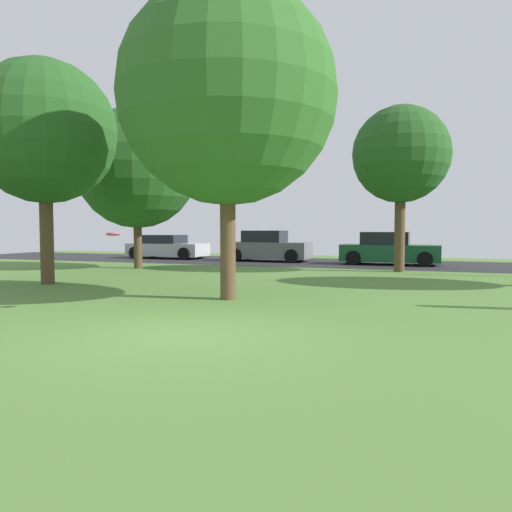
# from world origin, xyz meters

# --- Properties ---
(ground_plane) EXTENTS (44.00, 44.00, 0.00)m
(ground_plane) POSITION_xyz_m (0.00, 0.00, 0.00)
(ground_plane) COLOR #547F38
(road_strip) EXTENTS (44.00, 6.40, 0.01)m
(road_strip) POSITION_xyz_m (0.00, 16.00, 0.00)
(road_strip) COLOR #28282B
(road_strip) RESTS_ON ground_plane
(maple_tree_far) EXTENTS (3.57, 3.57, 6.13)m
(maple_tree_far) POSITION_xyz_m (2.36, 12.26, 4.32)
(maple_tree_far) COLOR brown
(maple_tree_far) RESTS_ON ground_plane
(oak_tree_right) EXTENTS (4.10, 4.10, 6.43)m
(oak_tree_right) POSITION_xyz_m (-6.95, 4.52, 4.36)
(oak_tree_right) COLOR brown
(oak_tree_right) RESTS_ON ground_plane
(maple_tree_near) EXTENTS (4.91, 4.91, 7.04)m
(maple_tree_near) POSITION_xyz_m (-0.78, 3.51, 4.58)
(maple_tree_near) COLOR brown
(maple_tree_near) RESTS_ON ground_plane
(oak_tree_center) EXTENTS (4.84, 4.84, 6.46)m
(oak_tree_center) POSITION_xyz_m (-7.70, 10.22, 4.04)
(oak_tree_center) COLOR brown
(oak_tree_center) RESTS_ON ground_plane
(frisbee_disc) EXTENTS (0.37, 0.37, 0.06)m
(frisbee_disc) POSITION_xyz_m (-2.22, 1.26, 1.50)
(frisbee_disc) COLOR #EA2D6B
(parked_car_silver) EXTENTS (4.21, 1.99, 1.27)m
(parked_car_silver) POSITION_xyz_m (-9.96, 16.31, 0.59)
(parked_car_silver) COLOR #B7B7BC
(parked_car_silver) RESTS_ON ground_plane
(parked_car_grey) EXTENTS (4.05, 1.93, 1.51)m
(parked_car_grey) POSITION_xyz_m (-4.14, 16.09, 0.69)
(parked_car_grey) COLOR slate
(parked_car_grey) RESTS_ON ground_plane
(parked_car_green) EXTENTS (4.27, 1.93, 1.46)m
(parked_car_green) POSITION_xyz_m (1.68, 15.78, 0.66)
(parked_car_green) COLOR #195633
(parked_car_green) RESTS_ON ground_plane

